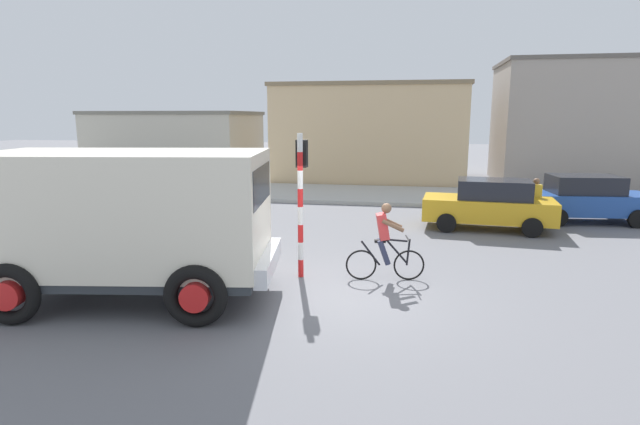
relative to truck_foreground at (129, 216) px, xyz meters
The scene contains 12 objects.
ground_plane 4.37m from the truck_foreground, 13.74° to the left, with size 120.00×120.00×0.00m, color slate.
sidewalk_far 14.56m from the truck_foreground, 74.27° to the left, with size 80.00×5.00×0.16m, color #ADADA8.
truck_foreground is the anchor object (origin of this frame).
cyclist 5.28m from the truck_foreground, 23.64° to the left, with size 1.71×0.55×1.72m.
traffic_light_pole 3.59m from the truck_foreground, 35.24° to the left, with size 0.24×0.43×3.20m.
car_red_near 11.05m from the truck_foreground, 45.21° to the left, with size 4.14×2.15×1.60m.
car_white_mid 7.80m from the truck_foreground, 111.51° to the left, with size 4.28×2.57×1.60m.
car_far_side 14.75m from the truck_foreground, 40.60° to the left, with size 4.14×2.15×1.60m.
pedestrian_near_kerb 12.45m from the truck_foreground, 41.94° to the left, with size 0.34×0.22×1.62m.
building_corner_left 22.47m from the truck_foreground, 113.78° to the left, with size 9.40×6.42×3.87m.
building_mid_block 20.51m from the truck_foreground, 81.73° to the left, with size 10.23×7.52×5.29m.
building_corner_right 25.27m from the truck_foreground, 56.46° to the left, with size 8.16×5.82×6.51m.
Camera 1 is at (1.37, -9.53, 3.54)m, focal length 28.10 mm.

